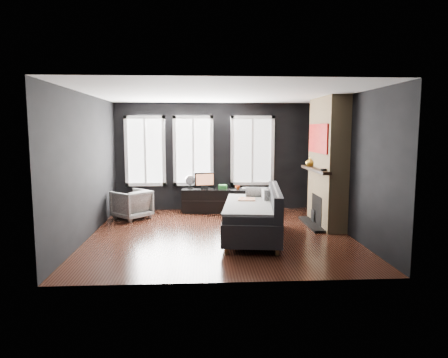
{
  "coord_description": "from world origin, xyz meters",
  "views": [
    {
      "loc": [
        -0.37,
        -7.62,
        2.03
      ],
      "look_at": [
        0.1,
        0.3,
        1.05
      ],
      "focal_mm": 32.0,
      "sensor_mm": 36.0,
      "label": 1
    }
  ],
  "objects": [
    {
      "name": "wall_back",
      "position": [
        0.0,
        2.5,
        1.35
      ],
      "size": [
        5.0,
        0.02,
        2.7
      ],
      "primitive_type": "cube",
      "color": "black",
      "rests_on": "ground"
    },
    {
      "name": "ceiling",
      "position": [
        0.0,
        0.0,
        2.7
      ],
      "size": [
        5.0,
        5.0,
        0.0
      ],
      "primitive_type": "plane",
      "color": "white",
      "rests_on": "ground"
    },
    {
      "name": "mug",
      "position": [
        0.54,
        2.01,
        0.64
      ],
      "size": [
        0.13,
        0.11,
        0.11
      ],
      "primitive_type": "imported",
      "rotation": [
        0.0,
        0.0,
        -0.2
      ],
      "color": "#DA551B",
      "rests_on": "media_console"
    },
    {
      "name": "wall_left",
      "position": [
        -2.5,
        0.0,
        1.35
      ],
      "size": [
        0.02,
        5.0,
        2.7
      ],
      "primitive_type": "cube",
      "color": "black",
      "rests_on": "ground"
    },
    {
      "name": "storage_box",
      "position": [
        0.17,
        2.04,
        0.64
      ],
      "size": [
        0.22,
        0.18,
        0.11
      ],
      "primitive_type": "cube",
      "rotation": [
        0.0,
        0.0,
        -0.29
      ],
      "color": "#256928",
      "rests_on": "media_console"
    },
    {
      "name": "mantel_clock",
      "position": [
        2.05,
        0.05,
        1.25
      ],
      "size": [
        0.15,
        0.15,
        0.04
      ],
      "primitive_type": "cylinder",
      "rotation": [
        0.0,
        0.0,
        0.15
      ],
      "color": "black",
      "rests_on": "fireplace"
    },
    {
      "name": "monitor",
      "position": [
        -0.27,
        2.16,
        0.81
      ],
      "size": [
        0.52,
        0.21,
        0.45
      ],
      "primitive_type": null,
      "rotation": [
        0.0,
        0.0,
        0.21
      ],
      "color": "black",
      "rests_on": "media_console"
    },
    {
      "name": "sofa",
      "position": [
        0.59,
        -0.32,
        0.48
      ],
      "size": [
        1.41,
        2.37,
        0.96
      ],
      "primitive_type": null,
      "rotation": [
        0.0,
        0.0,
        -0.13
      ],
      "color": "black",
      "rests_on": "floor"
    },
    {
      "name": "armchair",
      "position": [
        -1.95,
        1.47,
        0.37
      ],
      "size": [
        0.98,
        0.98,
        0.74
      ],
      "primitive_type": "imported",
      "rotation": [
        0.0,
        0.0,
        -2.32
      ],
      "color": "white",
      "rests_on": "floor"
    },
    {
      "name": "windows",
      "position": [
        -0.45,
        2.46,
        2.38
      ],
      "size": [
        4.0,
        0.16,
        1.76
      ],
      "primitive_type": null,
      "color": "white",
      "rests_on": "wall_back"
    },
    {
      "name": "floor",
      "position": [
        0.0,
        0.0,
        0.0
      ],
      "size": [
        5.0,
        5.0,
        0.0
      ],
      "primitive_type": "plane",
      "color": "black",
      "rests_on": "ground"
    },
    {
      "name": "fireplace",
      "position": [
        2.3,
        0.6,
        1.35
      ],
      "size": [
        0.7,
        1.62,
        2.7
      ],
      "primitive_type": null,
      "color": "#93724C",
      "rests_on": "floor"
    },
    {
      "name": "book",
      "position": [
        0.65,
        2.11,
        0.71
      ],
      "size": [
        0.18,
        0.04,
        0.24
      ],
      "primitive_type": "imported",
      "rotation": [
        0.0,
        0.0,
        -0.09
      ],
      "color": "#B8AC93",
      "rests_on": "media_console"
    },
    {
      "name": "media_console",
      "position": [
        0.04,
        2.1,
        0.29
      ],
      "size": [
        1.75,
        0.71,
        0.58
      ],
      "primitive_type": null,
      "rotation": [
        0.0,
        0.0,
        -0.1
      ],
      "color": "black",
      "rests_on": "floor"
    },
    {
      "name": "wall_right",
      "position": [
        2.5,
        0.0,
        1.35
      ],
      "size": [
        0.02,
        5.0,
        2.7
      ],
      "primitive_type": "cube",
      "color": "black",
      "rests_on": "ground"
    },
    {
      "name": "stripe_pillow",
      "position": [
        0.89,
        0.06,
        0.69
      ],
      "size": [
        0.09,
        0.37,
        0.37
      ],
      "primitive_type": "cube",
      "rotation": [
        0.0,
        0.0,
        -0.01
      ],
      "color": "gray",
      "rests_on": "sofa"
    },
    {
      "name": "desk_fan",
      "position": [
        -0.63,
        2.2,
        0.75
      ],
      "size": [
        0.29,
        0.29,
        0.34
      ],
      "primitive_type": null,
      "rotation": [
        0.0,
        0.0,
        0.23
      ],
      "color": "#A2A2A2",
      "rests_on": "media_console"
    },
    {
      "name": "mantel_vase",
      "position": [
        2.05,
        1.05,
        1.33
      ],
      "size": [
        0.25,
        0.26,
        0.2
      ],
      "primitive_type": "imported",
      "rotation": [
        0.0,
        0.0,
        -0.34
      ],
      "color": "gold",
      "rests_on": "fireplace"
    }
  ]
}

